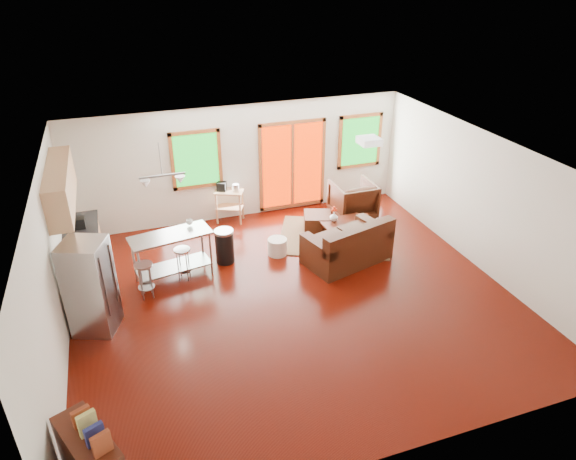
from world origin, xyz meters
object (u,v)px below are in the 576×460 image
object	(u,v)px
rug	(334,237)
kitchen_cart	(228,195)
island	(172,248)
coffee_table	(344,224)
ottoman	(318,222)
armchair	(353,198)
refrigerator	(91,287)
loveseat	(348,246)

from	to	relation	value
rug	kitchen_cart	xyz separation A→B (m)	(-1.94, 1.49, 0.64)
island	kitchen_cart	world-z (taller)	kitchen_cart
coffee_table	ottoman	world-z (taller)	ottoman
rug	coffee_table	xyz separation A→B (m)	(0.19, -0.07, 0.32)
coffee_table	kitchen_cart	xyz separation A→B (m)	(-2.13, 1.56, 0.32)
rug	ottoman	distance (m)	0.50
ottoman	island	size ratio (longest dim) A/B	0.38
rug	armchair	distance (m)	1.22
ottoman	kitchen_cart	size ratio (longest dim) A/B	0.62
coffee_table	island	bearing A→B (deg)	-173.64
armchair	island	xyz separation A→B (m)	(-4.27, -1.26, 0.16)
refrigerator	island	xyz separation A→B (m)	(1.39, 1.09, -0.16)
rug	loveseat	distance (m)	1.06
ottoman	island	xyz separation A→B (m)	(-3.25, -0.89, 0.44)
kitchen_cart	refrigerator	bearing A→B (deg)	-133.57
loveseat	refrigerator	xyz separation A→B (m)	(-4.72, -0.57, 0.45)
armchair	refrigerator	bearing A→B (deg)	22.39
ottoman	rug	bearing A→B (deg)	-62.46
coffee_table	island	xyz separation A→B (m)	(-3.66, -0.41, 0.31)
ottoman	refrigerator	bearing A→B (deg)	-156.96
rug	kitchen_cart	bearing A→B (deg)	142.46
rug	coffee_table	bearing A→B (deg)	-20.48
armchair	refrigerator	distance (m)	6.14
rug	island	size ratio (longest dim) A/B	1.50
rug	island	xyz separation A→B (m)	(-3.47, -0.48, 0.62)
refrigerator	island	world-z (taller)	refrigerator
coffee_table	kitchen_cart	distance (m)	2.67
rug	ottoman	size ratio (longest dim) A/B	3.89
refrigerator	ottoman	bearing A→B (deg)	44.73
coffee_table	loveseat	bearing A→B (deg)	-109.23
ottoman	kitchen_cart	world-z (taller)	kitchen_cart
loveseat	refrigerator	distance (m)	4.77
island	coffee_table	bearing A→B (deg)	6.36
loveseat	ottoman	xyz separation A→B (m)	(-0.08, 1.41, -0.15)
rug	island	world-z (taller)	island
loveseat	ottoman	bearing A→B (deg)	77.62
loveseat	armchair	world-z (taller)	armchair
ottoman	refrigerator	size ratio (longest dim) A/B	0.37
loveseat	kitchen_cart	size ratio (longest dim) A/B	1.93
refrigerator	island	distance (m)	1.77
island	kitchen_cart	xyz separation A→B (m)	(1.52, 1.97, 0.02)
armchair	kitchen_cart	world-z (taller)	kitchen_cart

